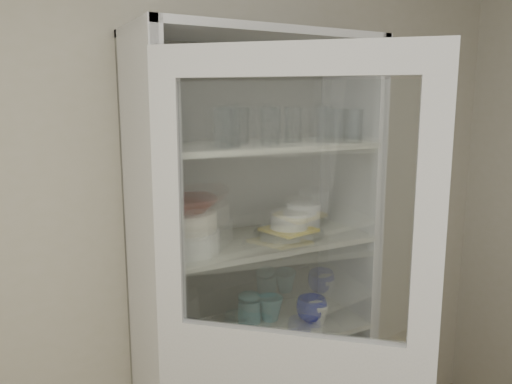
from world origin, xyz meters
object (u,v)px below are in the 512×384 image
plate_stack_front (186,241)px  white_ramekin (289,220)px  goblet_2 (268,121)px  goblet_3 (324,120)px  grey_bowl_stack (304,216)px  goblet_0 (157,124)px  glass_platter (289,233)px  mug_white (318,313)px  white_canister (165,331)px  mug_teal (270,308)px  goblet_1 (234,121)px  terracotta_bowl (185,204)px  plate_stack_back (175,231)px  teal_jar (249,309)px  mug_blue (312,309)px  yellow_trivet (289,230)px  measuring_cups (204,347)px  cream_bowl (186,221)px  pantry_cabinet (249,304)px

plate_stack_front → white_ramekin: size_ratio=1.59×
goblet_2 → goblet_3: same height
grey_bowl_stack → goblet_0: bearing=176.0°
glass_platter → mug_white: size_ratio=3.26×
plate_stack_front → white_canister: plate_stack_front is taller
goblet_2 → plate_stack_front: bearing=-161.4°
grey_bowl_stack → mug_teal: grey_bowl_stack is taller
goblet_3 → grey_bowl_stack: bearing=-162.1°
goblet_1 → terracotta_bowl: 0.43m
mug_white → plate_stack_back: bearing=150.7°
white_canister → teal_jar: bearing=7.3°
plate_stack_back → terracotta_bowl: bearing=-94.8°
goblet_0 → white_canister: 0.81m
mug_blue → mug_white: mug_blue is taller
plate_stack_front → yellow_trivet: plate_stack_front is taller
mug_white → measuring_cups: size_ratio=1.02×
glass_platter → grey_bowl_stack: (0.11, 0.05, 0.05)m
plate_stack_back → mug_blue: (0.56, -0.19, -0.39)m
cream_bowl → terracotta_bowl: (0.00, 0.00, 0.07)m
mug_blue → teal_jar: size_ratio=1.13×
grey_bowl_stack → mug_white: size_ratio=1.59×
teal_jar → white_canister: (-0.41, -0.05, 0.01)m
goblet_3 → measuring_cups: 1.11m
goblet_3 → mug_blue: bearing=-136.7°
goblet_2 → cream_bowl: bearing=-161.4°
plate_stack_front → plate_stack_back: size_ratio=1.35×
goblet_2 → teal_jar: bearing=-157.6°
plate_stack_back → grey_bowl_stack: grey_bowl_stack is taller
teal_jar → measuring_cups: teal_jar is taller
terracotta_bowl → measuring_cups: bearing=-49.3°
white_canister → goblet_1: bearing=12.8°
goblet_0 → terracotta_bowl: bearing=-61.3°
plate_stack_front → terracotta_bowl: 0.14m
teal_jar → cream_bowl: bearing=-162.9°
terracotta_bowl → mug_teal: 0.68m
glass_platter → mug_teal: size_ratio=2.63×
grey_bowl_stack → mug_white: grey_bowl_stack is taller
cream_bowl → goblet_1: bearing=25.3°
yellow_trivet → teal_jar: size_ratio=1.58×
goblet_0 → white_ramekin: (0.54, -0.10, -0.42)m
goblet_2 → mug_teal: goblet_2 is taller
plate_stack_back → white_canister: 0.40m
mug_blue → measuring_cups: (-0.53, -0.02, -0.04)m
goblet_0 → goblet_3: 0.78m
goblet_0 → terracotta_bowl: size_ratio=0.70×
pantry_cabinet → white_ramekin: bearing=-31.0°
goblet_1 → terracotta_bowl: size_ratio=0.77×
glass_platter → teal_jar: bearing=151.3°
goblet_1 → goblet_3: goblet_1 is taller
pantry_cabinet → mug_blue: (0.25, -0.13, -0.03)m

